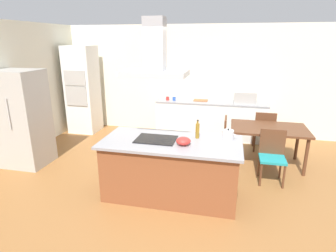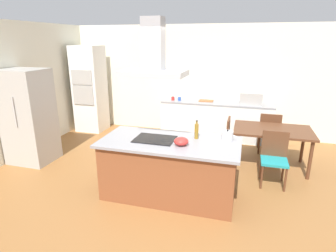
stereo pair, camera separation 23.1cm
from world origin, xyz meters
TOP-DOWN VIEW (x-y plane):
  - ground at (0.00, 1.50)m, footprint 16.00×16.00m
  - wall_back at (0.00, 3.25)m, footprint 7.20×0.10m
  - wall_left at (-3.45, 1.00)m, footprint 0.10×8.80m
  - kitchen_island at (0.00, 0.00)m, footprint 2.07×1.00m
  - cooktop at (-0.23, 0.00)m, footprint 0.60×0.44m
  - tea_kettle at (0.82, 0.26)m, footprint 0.22×0.17m
  - olive_oil_bottle at (0.36, 0.21)m, footprint 0.06×0.06m
  - mixing_bowl at (0.20, -0.12)m, footprint 0.21×0.21m
  - back_counter at (0.38, 2.88)m, footprint 2.64×0.62m
  - countertop_microwave at (1.16, 2.88)m, footprint 0.50×0.38m
  - coffee_mug_red at (-0.69, 2.81)m, footprint 0.08×0.08m
  - coffee_mug_blue at (-0.53, 2.82)m, footprint 0.08×0.08m
  - cutting_board at (0.11, 2.93)m, footprint 0.34×0.24m
  - wall_oven_stack at (-2.90, 2.65)m, footprint 0.70×0.66m
  - refrigerator at (-2.98, 0.52)m, footprint 0.80×0.73m
  - dining_table at (1.57, 1.52)m, footprint 1.40×0.90m
  - chair_facing_island at (1.57, 0.85)m, footprint 0.42×0.42m
  - chair_facing_back_wall at (1.57, 2.18)m, footprint 0.42×0.42m
  - chair_at_left_end at (0.66, 1.52)m, footprint 0.42×0.42m
  - range_hood at (-0.23, 0.00)m, footprint 0.90×0.55m

SIDE VIEW (x-z plane):
  - ground at x=0.00m, z-range 0.00..0.00m
  - back_counter at x=0.38m, z-range 0.00..0.90m
  - kitchen_island at x=0.00m, z-range 0.00..0.90m
  - chair_facing_island at x=1.57m, z-range 0.06..0.95m
  - chair_facing_back_wall at x=1.57m, z-range 0.06..0.95m
  - chair_at_left_end at x=0.66m, z-range 0.06..0.95m
  - dining_table at x=1.57m, z-range 0.29..1.04m
  - cooktop at x=-0.23m, z-range 0.90..0.91m
  - cutting_board at x=0.11m, z-range 0.90..0.92m
  - refrigerator at x=-2.98m, z-range 0.00..1.82m
  - coffee_mug_red at x=-0.69m, z-range 0.90..0.99m
  - coffee_mug_blue at x=-0.53m, z-range 0.90..0.99m
  - mixing_bowl at x=0.20m, z-range 0.90..1.02m
  - tea_kettle at x=0.82m, z-range 0.89..1.05m
  - olive_oil_bottle at x=0.36m, z-range 0.88..1.16m
  - countertop_microwave at x=1.16m, z-range 0.90..1.18m
  - wall_oven_stack at x=-2.90m, z-range 0.00..2.20m
  - wall_back at x=0.00m, z-range 0.00..2.70m
  - wall_left at x=-3.45m, z-range 0.00..2.70m
  - range_hood at x=-0.23m, z-range 1.71..2.49m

